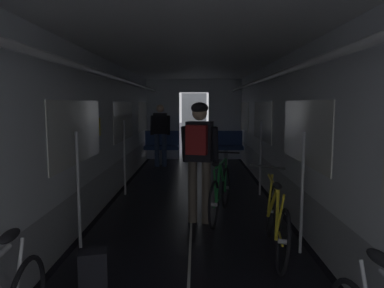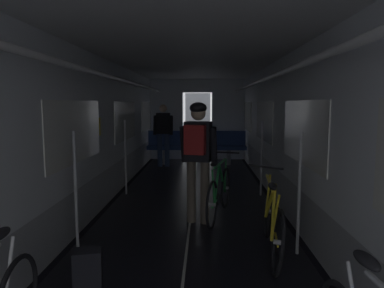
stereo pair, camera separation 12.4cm
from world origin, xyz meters
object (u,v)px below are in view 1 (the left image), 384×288
(bench_seat_far_left, at_px, (162,144))
(person_standing_near_bench, at_px, (160,131))
(bench_seat_far_right, at_px, (225,144))
(bicycle_yellow, at_px, (276,221))
(person_cyclist_aisle, at_px, (199,149))
(bicycle_green_in_aisle, at_px, (220,192))
(backpack_on_floor, at_px, (93,268))

(bench_seat_far_left, relative_size, person_standing_near_bench, 0.58)
(bench_seat_far_right, relative_size, person_standing_near_bench, 0.58)
(bicycle_yellow, bearing_deg, person_cyclist_aisle, 130.65)
(bicycle_green_in_aisle, height_order, backpack_on_floor, bicycle_green_in_aisle)
(bicycle_yellow, xyz_separation_m, person_standing_near_bench, (-1.89, 5.60, 0.59))
(person_standing_near_bench, bearing_deg, person_cyclist_aisle, -77.54)
(bicycle_yellow, bearing_deg, backpack_on_floor, -157.90)
(bench_seat_far_right, height_order, bicycle_yellow, bench_seat_far_right)
(bench_seat_far_left, distance_m, bicycle_yellow, 6.27)
(bench_seat_far_left, bearing_deg, bicycle_green_in_aisle, -74.09)
(person_standing_near_bench, height_order, backpack_on_floor, person_standing_near_bench)
(bench_seat_far_left, bearing_deg, person_standing_near_bench, -89.59)
(backpack_on_floor, bearing_deg, bench_seat_far_left, 90.02)
(bench_seat_far_right, distance_m, backpack_on_floor, 6.99)
(bicycle_yellow, relative_size, backpack_on_floor, 4.98)
(bicycle_green_in_aisle, distance_m, person_standing_near_bench, 4.56)
(bench_seat_far_right, height_order, person_standing_near_bench, person_standing_near_bench)
(bicycle_green_in_aisle, bearing_deg, person_standing_near_bench, 107.19)
(bench_seat_far_right, height_order, person_cyclist_aisle, person_cyclist_aisle)
(bicycle_yellow, height_order, bicycle_green_in_aisle, bicycle_yellow)
(backpack_on_floor, bearing_deg, bench_seat_far_right, 75.07)
(bench_seat_far_right, bearing_deg, bicycle_yellow, -89.16)
(bicycle_yellow, height_order, person_standing_near_bench, person_standing_near_bench)
(person_standing_near_bench, bearing_deg, bench_seat_far_left, 90.41)
(bench_seat_far_left, height_order, bench_seat_far_right, same)
(person_cyclist_aisle, height_order, person_standing_near_bench, person_cyclist_aisle)
(bicycle_green_in_aisle, xyz_separation_m, backpack_on_floor, (-1.33, -2.05, -0.21))
(bench_seat_far_right, bearing_deg, bench_seat_far_left, 180.00)
(bicycle_yellow, bearing_deg, bench_seat_far_right, 90.84)
(bicycle_green_in_aisle, xyz_separation_m, person_standing_near_bench, (-1.33, 4.32, 0.59))
(bicycle_green_in_aisle, bearing_deg, bench_seat_far_left, 105.91)
(bench_seat_far_left, height_order, bicycle_yellow, bench_seat_far_left)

